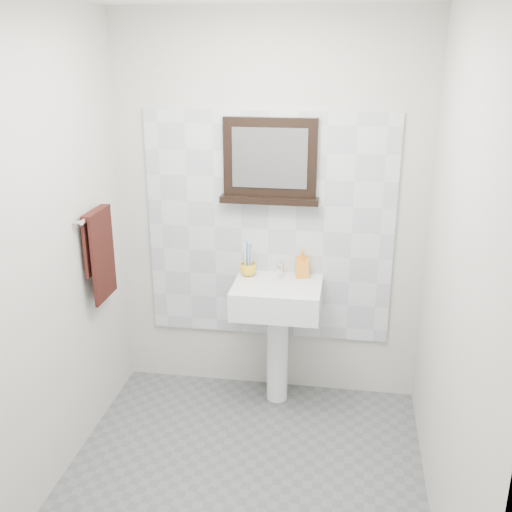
{
  "coord_description": "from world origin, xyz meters",
  "views": [
    {
      "loc": [
        0.5,
        -2.59,
        2.27
      ],
      "look_at": [
        0.0,
        0.55,
        1.15
      ],
      "focal_mm": 42.0,
      "sensor_mm": 36.0,
      "label": 1
    }
  ],
  "objects": [
    {
      "name": "pedestal_sink",
      "position": [
        0.09,
        0.87,
        0.68
      ],
      "size": [
        0.55,
        0.44,
        0.96
      ],
      "color": "white",
      "rests_on": "ground"
    },
    {
      "name": "right_wall",
      "position": [
        1.0,
        0.0,
        1.25
      ],
      "size": [
        0.01,
        2.2,
        2.5
      ],
      "primitive_type": "cube",
      "color": "beige",
      "rests_on": "ground"
    },
    {
      "name": "hand_towel",
      "position": [
        -0.94,
        0.58,
        1.14
      ],
      "size": [
        0.06,
        0.3,
        0.55
      ],
      "color": "black",
      "rests_on": "towel_bar"
    },
    {
      "name": "toothbrushes",
      "position": [
        -0.12,
        0.98,
        0.98
      ],
      "size": [
        0.05,
        0.04,
        0.21
      ],
      "color": "white",
      "rests_on": "toothbrush_cup"
    },
    {
      "name": "soap_dispenser",
      "position": [
        0.23,
        1.01,
        0.95
      ],
      "size": [
        0.1,
        0.1,
        0.19
      ],
      "primitive_type": "imported",
      "rotation": [
        0.0,
        0.0,
        0.15
      ],
      "color": "orange",
      "rests_on": "pedestal_sink"
    },
    {
      "name": "splashback",
      "position": [
        0.0,
        1.09,
        1.15
      ],
      "size": [
        1.6,
        0.02,
        1.5
      ],
      "primitive_type": "cube",
      "color": "silver",
      "rests_on": "back_wall"
    },
    {
      "name": "floor",
      "position": [
        0.0,
        0.0,
        0.0
      ],
      "size": [
        2.0,
        2.2,
        0.01
      ],
      "primitive_type": "cube",
      "color": "#5D5F62",
      "rests_on": "ground"
    },
    {
      "name": "toothbrush_cup",
      "position": [
        -0.12,
        0.98,
        0.9
      ],
      "size": [
        0.11,
        0.11,
        0.08
      ],
      "primitive_type": "imported",
      "rotation": [
        0.0,
        0.0,
        -0.05
      ],
      "color": "yellow",
      "rests_on": "pedestal_sink"
    },
    {
      "name": "front_wall",
      "position": [
        0.0,
        -1.1,
        1.25
      ],
      "size": [
        2.0,
        0.01,
        2.5
      ],
      "primitive_type": "cube",
      "color": "beige",
      "rests_on": "ground"
    },
    {
      "name": "back_wall",
      "position": [
        0.0,
        1.1,
        1.25
      ],
      "size": [
        2.0,
        0.01,
        2.5
      ],
      "primitive_type": "cube",
      "color": "beige",
      "rests_on": "ground"
    },
    {
      "name": "left_wall",
      "position": [
        -1.0,
        0.0,
        1.25
      ],
      "size": [
        0.01,
        2.2,
        2.5
      ],
      "primitive_type": "cube",
      "color": "beige",
      "rests_on": "ground"
    },
    {
      "name": "framed_mirror",
      "position": [
        0.01,
        1.06,
        1.58
      ],
      "size": [
        0.62,
        0.11,
        0.53
      ],
      "color": "black",
      "rests_on": "back_wall"
    },
    {
      "name": "towel_bar",
      "position": [
        -0.95,
        0.58,
        1.35
      ],
      "size": [
        0.07,
        0.4,
        0.03
      ],
      "color": "silver",
      "rests_on": "left_wall"
    }
  ]
}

